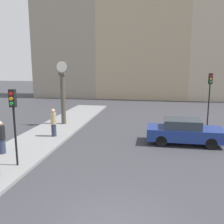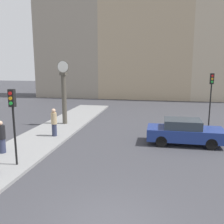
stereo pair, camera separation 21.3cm
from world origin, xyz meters
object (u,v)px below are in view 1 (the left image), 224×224
Objects in this scene: traffic_light_near at (14,111)px; sedan_car at (184,131)px; pedestrian_black_jacket at (1,138)px; street_clock at (63,94)px; pedestrian_tan_coat at (54,122)px; traffic_light_far at (210,89)px.

sedan_car is at bearing 32.76° from traffic_light_near.
traffic_light_near is 2.59m from pedestrian_black_jacket.
street_clock is (-0.83, 7.92, -0.16)m from traffic_light_near.
pedestrian_black_jacket is (-0.75, -6.66, -1.46)m from street_clock.
traffic_light_near is 2.05× the size of pedestrian_black_jacket.
pedestrian_black_jacket is 3.61m from pedestrian_tan_coat.
street_clock is at bearing 100.40° from pedestrian_tan_coat.
pedestrian_tan_coat is (-0.22, 4.61, -1.56)m from traffic_light_near.
street_clock is 2.84× the size of pedestrian_black_jacket.
traffic_light_near is 13.42m from traffic_light_far.
pedestrian_black_jacket is at bearing -111.97° from pedestrian_tan_coat.
traffic_light_near is (-7.64, -4.91, 1.84)m from sedan_car.
street_clock reaches higher than sedan_car.
traffic_light_far is 10.68m from street_clock.
traffic_light_near is at bearing -87.25° from pedestrian_tan_coat.
traffic_light_far is 2.27× the size of pedestrian_tan_coat.
traffic_light_far reaches higher than sedan_car.
street_clock is 2.71× the size of pedestrian_tan_coat.
pedestrian_tan_coat is at bearing 68.03° from pedestrian_black_jacket.
traffic_light_near reaches higher than sedan_car.
sedan_car is 5.23m from traffic_light_far.
street_clock is (-10.59, -1.29, -0.40)m from traffic_light_far.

